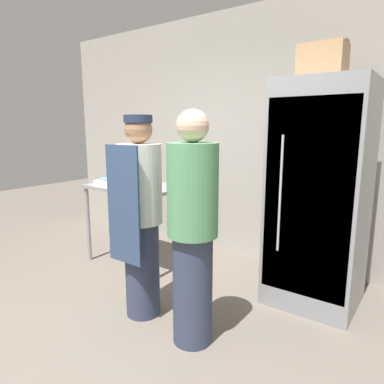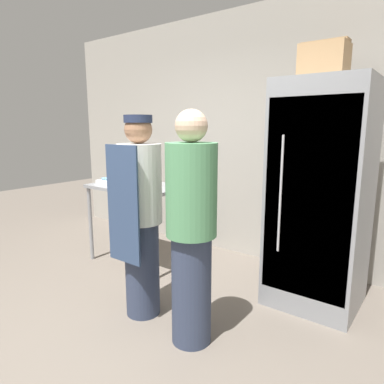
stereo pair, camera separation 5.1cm
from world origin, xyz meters
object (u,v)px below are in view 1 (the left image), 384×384
(refrigerator, at_px, (319,196))
(donut_box, at_px, (110,180))
(blender_pitcher, at_px, (124,170))
(cardboard_storage_box, at_px, (322,62))
(binder_stack, at_px, (134,181))
(person_customer, at_px, (193,229))
(person_baker, at_px, (140,215))

(refrigerator, distance_m, donut_box, 2.29)
(blender_pitcher, xyz_separation_m, cardboard_storage_box, (2.25, 0.21, 1.06))
(refrigerator, xyz_separation_m, blender_pitcher, (-2.33, -0.10, 0.06))
(blender_pitcher, distance_m, binder_stack, 0.59)
(binder_stack, distance_m, cardboard_storage_box, 2.14)
(refrigerator, relative_size, cardboard_storage_box, 5.13)
(blender_pitcher, bearing_deg, refrigerator, 2.36)
(donut_box, xyz_separation_m, person_customer, (1.72, -0.75, -0.10))
(refrigerator, relative_size, blender_pitcher, 6.72)
(refrigerator, bearing_deg, cardboard_storage_box, 125.57)
(person_baker, bearing_deg, blender_pitcher, 141.41)
(refrigerator, distance_m, cardboard_storage_box, 1.14)
(binder_stack, bearing_deg, donut_box, 177.00)
(donut_box, relative_size, cardboard_storage_box, 0.74)
(binder_stack, bearing_deg, person_baker, -42.21)
(blender_pitcher, height_order, person_customer, person_customer)
(donut_box, height_order, binder_stack, donut_box)
(cardboard_storage_box, bearing_deg, blender_pitcher, -174.68)
(blender_pitcher, relative_size, person_baker, 0.18)
(cardboard_storage_box, bearing_deg, refrigerator, -54.43)
(donut_box, xyz_separation_m, cardboard_storage_box, (2.17, 0.51, 1.15))
(person_baker, distance_m, person_customer, 0.56)
(cardboard_storage_box, bearing_deg, donut_box, -166.90)
(blender_pitcher, bearing_deg, donut_box, -75.19)
(binder_stack, height_order, person_customer, person_customer)
(blender_pitcher, distance_m, cardboard_storage_box, 2.50)
(donut_box, bearing_deg, refrigerator, 9.86)
(cardboard_storage_box, xyz_separation_m, person_baker, (-1.01, -1.20, -1.24))
(refrigerator, xyz_separation_m, person_customer, (-0.53, -1.14, -0.12))
(blender_pitcher, relative_size, person_customer, 0.17)
(donut_box, distance_m, blender_pitcher, 0.32)
(blender_pitcher, xyz_separation_m, binder_stack, (0.50, -0.32, -0.06))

